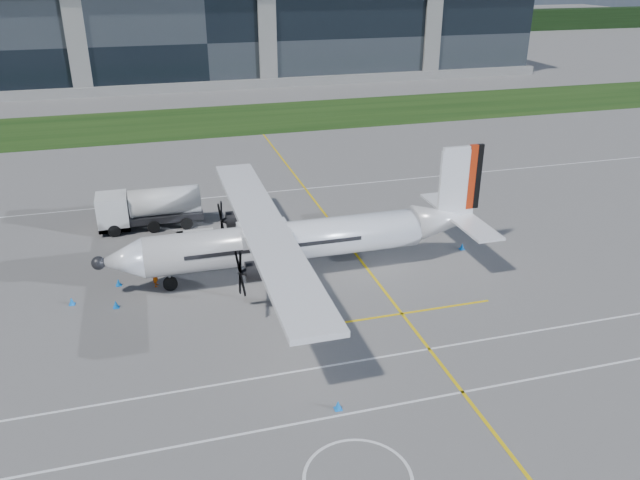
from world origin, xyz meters
TOP-DOWN VIEW (x-y plane):
  - ground at (0.00, 40.00)m, footprint 400.00×400.00m
  - grass_strip at (0.00, 48.00)m, footprint 400.00×18.00m
  - terminal_building at (0.00, 80.00)m, footprint 120.00×20.00m
  - tree_line at (0.00, 140.00)m, footprint 400.00×6.00m
  - yellow_taxiway_centerline at (3.00, 10.00)m, footprint 0.20×70.00m
  - white_lane_line at (0.00, -14.00)m, footprint 90.00×0.15m
  - turboprop_aircraft at (-1.73, 1.02)m, footprint 26.74×27.73m
  - fuel_tanker_truck at (-12.10, 12.42)m, footprint 8.68×2.82m
  - baggage_tug at (-8.41, 6.04)m, footprint 2.90×1.74m
  - ground_crew_person at (-11.55, 1.88)m, footprint 0.69×0.85m
  - safety_cone_stbdwing at (-3.76, 14.39)m, footprint 0.36×0.36m
  - safety_cone_tail at (11.03, 1.54)m, footprint 0.36×0.36m
  - safety_cone_nose_port at (-14.12, -0.40)m, footprint 0.36×0.36m
  - safety_cone_portwing at (-3.50, -13.52)m, footprint 0.36×0.36m
  - safety_cone_fwd at (-16.85, 0.77)m, footprint 0.36×0.36m
  - safety_cone_nose_stbd at (-14.01, 2.61)m, footprint 0.36×0.36m

SIDE VIEW (x-z plane):
  - ground at x=0.00m, z-range 0.00..0.00m
  - yellow_taxiway_centerline at x=3.00m, z-range 0.00..0.01m
  - white_lane_line at x=0.00m, z-range 0.00..0.01m
  - grass_strip at x=0.00m, z-range 0.00..0.04m
  - safety_cone_stbdwing at x=-3.76m, z-range 0.00..0.50m
  - safety_cone_tail at x=11.03m, z-range 0.00..0.50m
  - safety_cone_nose_port at x=-14.12m, z-range 0.00..0.50m
  - safety_cone_portwing at x=-3.50m, z-range 0.00..0.50m
  - safety_cone_fwd at x=-16.85m, z-range 0.00..0.50m
  - safety_cone_nose_stbd at x=-14.01m, z-range 0.00..0.50m
  - baggage_tug at x=-8.41m, z-range 0.00..1.74m
  - ground_crew_person at x=-11.55m, z-range 0.00..1.84m
  - fuel_tanker_truck at x=-12.10m, z-range 0.00..3.26m
  - tree_line at x=0.00m, z-range 0.00..6.00m
  - turboprop_aircraft at x=-1.73m, z-range 0.00..8.32m
  - terminal_building at x=0.00m, z-range 0.00..15.00m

